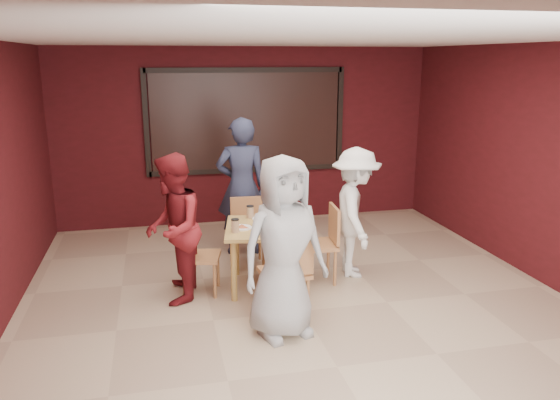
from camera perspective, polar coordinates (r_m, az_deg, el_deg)
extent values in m
plane|color=tan|center=(5.95, 2.43, -11.51)|extent=(7.00, 7.00, 0.00)
cube|color=black|center=(8.77, -3.48, 8.24)|extent=(3.00, 0.02, 1.50)
cube|color=tan|center=(6.29, -1.35, -2.94)|extent=(1.09, 1.09, 0.04)
cylinder|color=tan|center=(6.76, -4.60, -5.01)|extent=(0.07, 0.07, 0.70)
cylinder|color=tan|center=(6.78, 1.79, -4.93)|extent=(0.07, 0.07, 0.70)
cylinder|color=tan|center=(6.06, -4.84, -7.39)|extent=(0.07, 0.07, 0.70)
cylinder|color=tan|center=(6.08, 2.31, -7.30)|extent=(0.07, 0.07, 0.70)
cylinder|color=white|center=(6.00, -0.78, -3.54)|extent=(0.24, 0.24, 0.01)
cone|color=#C98947|center=(6.00, -0.78, -3.40)|extent=(0.22, 0.22, 0.02)
cylinder|color=beige|center=(5.93, 0.63, -3.13)|extent=(0.09, 0.09, 0.14)
cylinder|color=black|center=(5.90, 0.63, -2.43)|extent=(0.09, 0.09, 0.01)
cylinder|color=white|center=(6.56, -1.88, -1.97)|extent=(0.24, 0.24, 0.01)
cone|color=#C98947|center=(6.55, -1.88, -1.84)|extent=(0.22, 0.22, 0.02)
cylinder|color=beige|center=(6.60, -3.14, -1.28)|extent=(0.09, 0.09, 0.14)
cylinder|color=black|center=(6.58, -3.15, -0.65)|extent=(0.09, 0.09, 0.01)
cylinder|color=white|center=(6.23, -4.03, -2.89)|extent=(0.24, 0.24, 0.01)
cone|color=#C98947|center=(6.22, -4.04, -2.76)|extent=(0.22, 0.22, 0.02)
cylinder|color=beige|center=(6.07, -4.70, -2.73)|extent=(0.09, 0.09, 0.14)
cylinder|color=black|center=(6.05, -4.71, -2.04)|extent=(0.09, 0.09, 0.01)
cylinder|color=white|center=(6.34, 1.27, -2.54)|extent=(0.24, 0.24, 0.01)
cone|color=#C98947|center=(6.34, 1.27, -2.41)|extent=(0.22, 0.22, 0.02)
cylinder|color=beige|center=(6.47, 1.77, -1.61)|extent=(0.09, 0.09, 0.14)
cylinder|color=black|center=(6.44, 1.78, -0.96)|extent=(0.09, 0.09, 0.01)
cylinder|color=silver|center=(6.25, -0.59, -2.36)|extent=(0.06, 0.06, 0.10)
cylinder|color=silver|center=(6.20, -1.03, -2.60)|extent=(0.05, 0.05, 0.08)
cylinder|color=red|center=(6.20, -1.98, -2.31)|extent=(0.07, 0.07, 0.15)
cube|color=black|center=(6.25, -1.69, -2.31)|extent=(0.14, 0.10, 0.11)
cube|color=#A3773F|center=(5.68, 0.44, -7.60)|extent=(0.52, 0.52, 0.04)
cylinder|color=#A3773F|center=(6.00, 1.47, -8.91)|extent=(0.04, 0.04, 0.45)
cylinder|color=#A3773F|center=(5.88, -1.94, -9.42)|extent=(0.04, 0.04, 0.45)
cylinder|color=#A3773F|center=(5.69, 2.90, -10.30)|extent=(0.04, 0.04, 0.45)
cylinder|color=#A3773F|center=(5.56, -0.68, -10.88)|extent=(0.04, 0.04, 0.45)
cube|color=#A3773F|center=(5.40, 1.25, -5.80)|extent=(0.46, 0.10, 0.44)
cube|color=#A3773F|center=(7.05, -3.31, -3.50)|extent=(0.44, 0.44, 0.04)
cylinder|color=#A3773F|center=(6.95, -4.51, -5.76)|extent=(0.04, 0.04, 0.41)
cylinder|color=#A3773F|center=(6.99, -1.73, -5.60)|extent=(0.04, 0.04, 0.41)
cylinder|color=#A3773F|center=(7.27, -4.78, -4.84)|extent=(0.04, 0.04, 0.41)
cylinder|color=#A3773F|center=(7.30, -2.12, -4.70)|extent=(0.04, 0.04, 0.41)
cube|color=#A3773F|center=(7.16, -3.53, -1.21)|extent=(0.42, 0.06, 0.40)
cube|color=#A3773F|center=(6.29, -8.28, -5.88)|extent=(0.50, 0.50, 0.04)
cylinder|color=#A3773F|center=(6.20, -6.83, -8.40)|extent=(0.04, 0.04, 0.41)
cylinder|color=#A3773F|center=(6.51, -6.50, -7.23)|extent=(0.04, 0.04, 0.41)
cylinder|color=#A3773F|center=(6.24, -9.98, -8.35)|extent=(0.04, 0.04, 0.41)
cylinder|color=#A3773F|center=(6.55, -9.50, -7.19)|extent=(0.04, 0.04, 0.41)
cube|color=#A3773F|center=(6.24, -10.10, -3.78)|extent=(0.13, 0.42, 0.40)
cube|color=#A3773F|center=(6.55, 3.92, -4.70)|extent=(0.48, 0.48, 0.04)
cylinder|color=#A3773F|center=(6.76, 2.06, -6.19)|extent=(0.04, 0.04, 0.44)
cylinder|color=#A3773F|center=(6.43, 2.62, -7.32)|extent=(0.04, 0.04, 0.44)
cylinder|color=#A3773F|center=(6.83, 5.06, -6.02)|extent=(0.04, 0.04, 0.44)
cylinder|color=#A3773F|center=(6.50, 5.78, -7.12)|extent=(0.04, 0.04, 0.44)
cube|color=#A3773F|center=(6.51, 5.69, -2.49)|extent=(0.08, 0.45, 0.42)
imported|color=#A3A3A3|center=(5.16, 0.37, -5.00)|extent=(0.98, 0.77, 1.77)
imported|color=#292F49|center=(7.39, -4.03, 1.41)|extent=(0.72, 0.50, 1.87)
imported|color=maroon|center=(6.04, -11.13, -2.96)|extent=(0.73, 0.88, 1.64)
imported|color=white|center=(6.70, 7.87, -1.32)|extent=(0.78, 1.12, 1.59)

